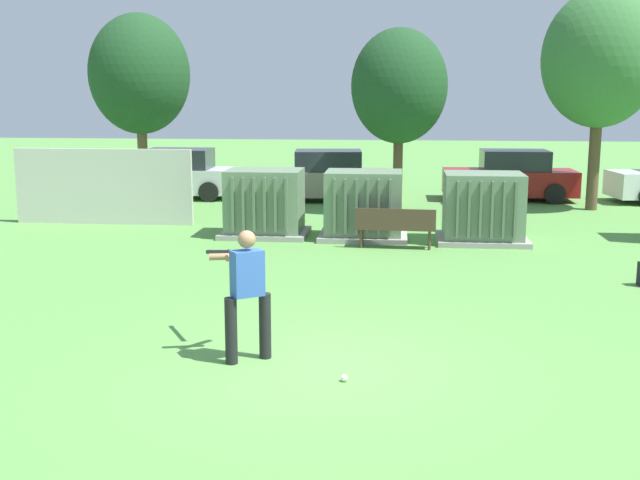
% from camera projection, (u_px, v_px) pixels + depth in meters
% --- Properties ---
extents(ground_plane, '(96.00, 96.00, 0.00)m').
position_uv_depth(ground_plane, '(324.00, 367.00, 10.13)').
color(ground_plane, '#5B9947').
extents(fence_panel, '(4.80, 0.12, 2.00)m').
position_uv_depth(fence_panel, '(103.00, 187.00, 20.89)').
color(fence_panel, beige).
rests_on(fence_panel, ground).
extents(transformer_west, '(2.10, 1.70, 1.62)m').
position_uv_depth(transformer_west, '(265.00, 204.00, 19.24)').
color(transformer_west, '#9E9B93').
rests_on(transformer_west, ground).
extents(transformer_mid_west, '(2.10, 1.70, 1.62)m').
position_uv_depth(transformer_mid_west, '(364.00, 206.00, 18.89)').
color(transformer_mid_west, '#9E9B93').
rests_on(transformer_mid_west, ground).
extents(transformer_mid_east, '(2.10, 1.70, 1.62)m').
position_uv_depth(transformer_mid_east, '(483.00, 209.00, 18.42)').
color(transformer_mid_east, '#9E9B93').
rests_on(transformer_mid_east, ground).
extents(park_bench, '(1.82, 0.49, 0.92)m').
position_uv_depth(park_bench, '(395.00, 225.00, 17.69)').
color(park_bench, '#4C3828').
rests_on(park_bench, ground).
extents(batter, '(1.13, 1.46, 1.74)m').
position_uv_depth(batter, '(246.00, 288.00, 10.26)').
color(batter, black).
rests_on(batter, ground).
extents(sports_ball, '(0.09, 0.09, 0.09)m').
position_uv_depth(sports_ball, '(344.00, 378.00, 9.63)').
color(sports_ball, white).
rests_on(sports_ball, ground).
extents(tree_left, '(3.03, 3.03, 5.80)m').
position_uv_depth(tree_left, '(140.00, 75.00, 23.85)').
color(tree_left, brown).
rests_on(tree_left, ground).
extents(tree_center_left, '(2.76, 2.76, 5.27)m').
position_uv_depth(tree_center_left, '(399.00, 87.00, 22.56)').
color(tree_center_left, brown).
rests_on(tree_center_left, ground).
extents(tree_center_right, '(3.35, 3.35, 6.41)m').
position_uv_depth(tree_center_right, '(600.00, 59.00, 22.79)').
color(tree_center_right, brown).
rests_on(tree_center_right, ground).
extents(parked_car_leftmost, '(4.25, 2.01, 1.62)m').
position_uv_depth(parked_car_leftmost, '(176.00, 175.00, 26.07)').
color(parked_car_leftmost, silver).
rests_on(parked_car_leftmost, ground).
extents(parked_car_left_of_center, '(4.33, 2.19, 1.62)m').
position_uv_depth(parked_car_left_of_center, '(325.00, 177.00, 25.47)').
color(parked_car_left_of_center, gray).
rests_on(parked_car_left_of_center, ground).
extents(parked_car_right_of_center, '(4.22, 1.96, 1.62)m').
position_uv_depth(parked_car_right_of_center, '(510.00, 177.00, 25.56)').
color(parked_car_right_of_center, maroon).
rests_on(parked_car_right_of_center, ground).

